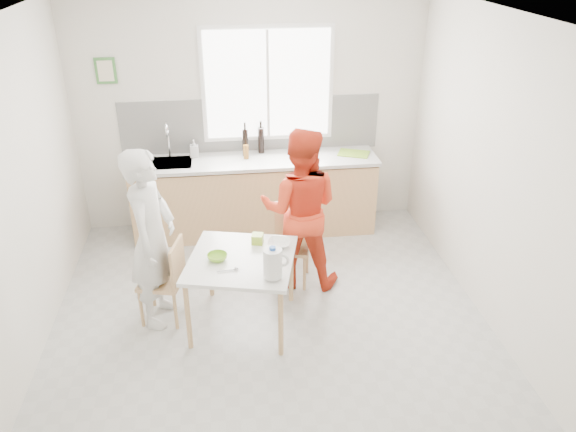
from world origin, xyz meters
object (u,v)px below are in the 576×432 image
(person_white, at_px, (152,239))
(wine_bottle_a, at_px, (245,142))
(bowl_green, at_px, (217,257))
(milk_jug, at_px, (273,263))
(chair_left, at_px, (168,277))
(person_red, at_px, (300,209))
(wine_bottle_b, at_px, (261,140))
(chair_far, at_px, (291,240))
(bowl_white, at_px, (279,243))
(dining_table, at_px, (241,265))

(person_white, height_order, wine_bottle_a, person_white)
(bowl_green, xyz_separation_m, milk_jug, (0.45, -0.35, 0.12))
(chair_left, bearing_deg, person_red, 123.91)
(bowl_green, distance_m, wine_bottle_b, 2.09)
(chair_far, xyz_separation_m, bowl_green, (-0.74, -0.71, 0.27))
(person_white, distance_m, person_red, 1.45)
(person_white, relative_size, wine_bottle_a, 5.24)
(milk_jug, bearing_deg, bowl_green, 156.40)
(bowl_white, xyz_separation_m, wine_bottle_b, (-0.00, 1.81, 0.35))
(dining_table, bearing_deg, chair_far, 52.93)
(person_red, relative_size, wine_bottle_b, 5.49)
(chair_left, height_order, person_white, person_white)
(chair_far, distance_m, bowl_white, 0.63)
(chair_left, height_order, bowl_green, chair_left)
(dining_table, relative_size, chair_left, 1.35)
(person_red, distance_m, bowl_green, 1.04)
(chair_far, distance_m, wine_bottle_b, 1.43)
(milk_jug, bearing_deg, wine_bottle_b, 101.30)
(chair_left, relative_size, wine_bottle_b, 2.69)
(dining_table, xyz_separation_m, wine_bottle_a, (0.16, 1.90, 0.46))
(wine_bottle_b, bearing_deg, milk_jug, -92.45)
(person_white, height_order, bowl_green, person_white)
(dining_table, relative_size, bowl_green, 6.22)
(person_red, bearing_deg, dining_table, 59.74)
(person_white, relative_size, wine_bottle_b, 5.59)
(bowl_green, height_order, wine_bottle_a, wine_bottle_a)
(person_white, xyz_separation_m, wine_bottle_a, (0.93, 1.72, 0.24))
(bowl_green, distance_m, bowl_white, 0.58)
(person_red, bearing_deg, milk_jug, 83.41)
(chair_left, distance_m, person_white, 0.41)
(chair_left, distance_m, wine_bottle_a, 2.03)
(person_white, bearing_deg, person_red, -58.27)
(chair_far, relative_size, milk_jug, 2.93)
(bowl_white, distance_m, wine_bottle_a, 1.78)
(person_red, bearing_deg, chair_far, -27.78)
(chair_far, bearing_deg, person_white, -144.49)
(person_white, bearing_deg, wine_bottle_a, -14.61)
(chair_far, height_order, bowl_white, chair_far)
(milk_jug, bearing_deg, person_white, 165.91)
(bowl_green, height_order, bowl_white, bowl_green)
(chair_far, distance_m, wine_bottle_a, 1.40)
(chair_far, height_order, person_red, person_red)
(milk_jug, bearing_deg, bowl_white, 92.61)
(dining_table, bearing_deg, wine_bottle_a, 85.16)
(person_red, relative_size, bowl_white, 7.96)
(dining_table, xyz_separation_m, person_white, (-0.77, 0.19, 0.22))
(wine_bottle_b, bearing_deg, bowl_green, -105.62)
(wine_bottle_a, xyz_separation_m, wine_bottle_b, (0.19, 0.08, -0.01))
(dining_table, bearing_deg, person_white, 166.25)
(chair_left, relative_size, person_white, 0.48)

